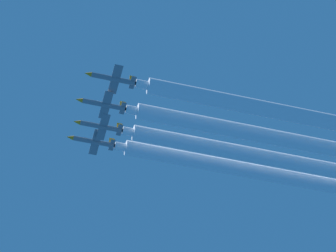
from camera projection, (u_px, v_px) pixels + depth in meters
name	position (u px, v px, depth m)	size (l,w,h in m)	color
jet_far_left	(112.00, 78.00, 193.70)	(9.03, 13.15, 3.16)	slate
jet_inner_left	(102.00, 104.00, 198.39)	(9.03, 13.15, 3.16)	slate
jet_center	(100.00, 126.00, 203.23)	(9.03, 13.15, 3.16)	slate
jet_inner_right	(92.00, 141.00, 207.67)	(9.03, 13.15, 3.16)	slate
smoke_trail_far_left	(292.00, 114.00, 201.44)	(4.10, 81.33, 4.10)	white
smoke_trail_inner_left	(270.00, 137.00, 205.70)	(4.10, 76.15, 4.10)	white
smoke_trail_center	(259.00, 156.00, 210.32)	(4.10, 73.58, 4.10)	white
smoke_trail_inner_right	(253.00, 171.00, 214.98)	(4.10, 76.27, 4.10)	white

